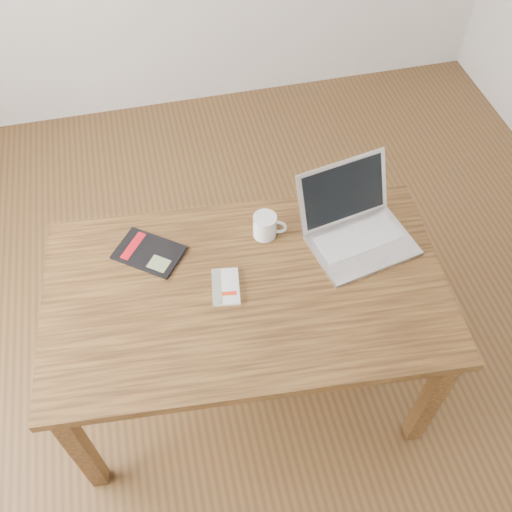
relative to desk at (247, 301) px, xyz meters
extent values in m
plane|color=#52371C|center=(0.08, 0.14, -0.66)|extent=(4.00, 4.00, 0.00)
cube|color=#4E3217|center=(0.00, 0.00, 0.07)|extent=(1.54, 0.97, 0.04)
cube|color=#4E3217|center=(-0.70, -0.30, -0.31)|extent=(0.07, 0.07, 0.71)
cube|color=#4E3217|center=(0.64, -0.41, -0.31)|extent=(0.07, 0.07, 0.71)
cube|color=#4E3217|center=(-0.64, 0.41, -0.31)|extent=(0.07, 0.07, 0.71)
cube|color=#4E3217|center=(0.70, 0.30, -0.31)|extent=(0.07, 0.07, 0.71)
cube|color=silver|center=(-0.07, 0.02, 0.10)|extent=(0.12, 0.17, 0.01)
cube|color=white|center=(-0.07, 0.02, 0.10)|extent=(0.12, 0.17, 0.01)
cube|color=gray|center=(-0.10, 0.02, 0.10)|extent=(0.06, 0.16, 0.00)
cube|color=red|center=(-0.07, -0.02, 0.10)|extent=(0.06, 0.02, 0.00)
cube|color=black|center=(-0.33, 0.24, 0.10)|extent=(0.29, 0.28, 0.01)
cube|color=#B60D15|center=(-0.38, 0.28, 0.10)|extent=(0.11, 0.13, 0.00)
cube|color=#7F955D|center=(-0.30, 0.17, 0.10)|extent=(0.10, 0.09, 0.00)
cube|color=silver|center=(0.48, 0.09, 0.10)|extent=(0.42, 0.33, 0.02)
cube|color=silver|center=(0.47, 0.12, 0.11)|extent=(0.34, 0.20, 0.00)
cube|color=#BCBCC1|center=(0.49, 0.01, 0.11)|extent=(0.12, 0.08, 0.00)
cube|color=silver|center=(0.44, 0.26, 0.22)|extent=(0.39, 0.17, 0.24)
cube|color=black|center=(0.44, 0.26, 0.23)|extent=(0.35, 0.15, 0.21)
cylinder|color=silver|center=(0.13, 0.23, 0.14)|extent=(0.09, 0.09, 0.10)
cylinder|color=black|center=(0.13, 0.23, 0.18)|extent=(0.08, 0.08, 0.01)
torus|color=silver|center=(0.17, 0.22, 0.14)|extent=(0.07, 0.04, 0.07)
camera|label=1|loc=(-0.24, -1.15, 1.80)|focal=40.00mm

